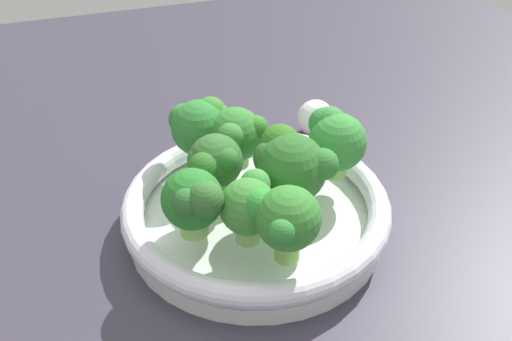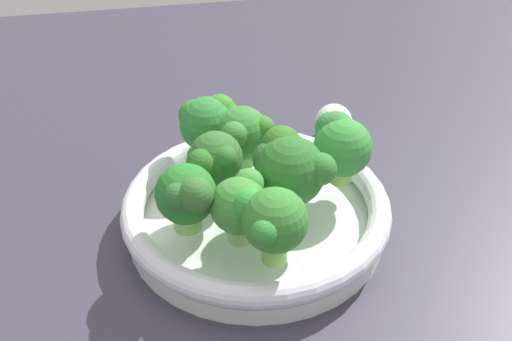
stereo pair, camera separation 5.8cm
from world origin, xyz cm
name	(u,v)px [view 2 (the right image)]	position (x,y,z in cm)	size (l,w,h in cm)	color
ground_plane	(239,229)	(0.00, 0.00, -1.25)	(130.00, 130.00, 2.50)	#3A3646
bowl	(256,211)	(-1.52, -1.52, 2.14)	(26.93, 26.93, 4.19)	white
broccoli_floret_0	(214,160)	(-0.92, 2.44, 8.52)	(5.64, 5.58, 6.97)	#87C065
broccoli_floret_1	(209,122)	(6.72, 1.93, 8.19)	(6.10, 6.51, 6.84)	#8DC15B
broccoli_floret_2	(187,196)	(-5.40, 5.50, 8.11)	(6.56, 5.57, 6.84)	#90D064
broccoli_floret_3	(242,204)	(-7.52, 0.89, 8.13)	(5.94, 5.24, 6.40)	#82B35C
broccoli_floret_4	(274,221)	(-10.68, -1.23, 8.50)	(6.28, 5.62, 7.23)	#7BBD4C
broccoli_floret_5	(289,167)	(-3.39, -4.27, 8.52)	(7.70, 7.31, 7.46)	#8EBC5D
broccoli_floret_6	(243,134)	(4.03, -1.29, 7.91)	(6.39, 6.11, 6.56)	#7CBA56
broccoli_floret_7	(340,144)	(-0.19, -10.31, 8.33)	(6.50, 5.90, 7.00)	#91CA57
garlic_bulb	(334,122)	(13.48, -14.35, 2.31)	(4.63, 4.63, 4.63)	white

